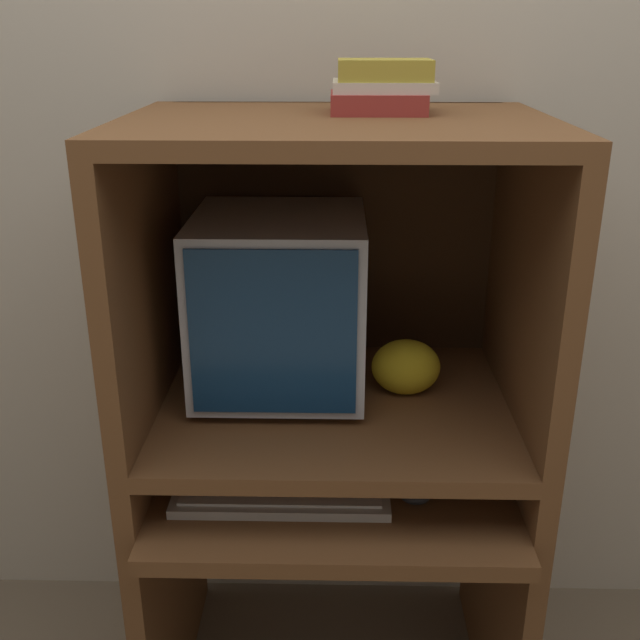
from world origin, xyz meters
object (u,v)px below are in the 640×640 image
snack_bag (408,367)px  crt_monitor (282,302)px  book_stack (384,88)px  mouse (418,497)px  keyboard (284,492)px

snack_bag → crt_monitor: bearing=176.0°
crt_monitor → book_stack: book_stack is taller
crt_monitor → mouse: bearing=-39.3°
book_stack → snack_bag: bearing=-26.4°
keyboard → book_stack: size_ratio=2.16×
mouse → snack_bag: 0.29m
snack_bag → book_stack: bearing=153.6°
keyboard → book_stack: (0.20, 0.24, 0.80)m
crt_monitor → mouse: (0.29, -0.24, -0.34)m
crt_monitor → snack_bag: (0.28, -0.02, -0.14)m
mouse → book_stack: 0.84m
keyboard → mouse: same height
keyboard → snack_bag: 0.39m
book_stack → mouse: bearing=-72.5°
crt_monitor → snack_bag: 0.32m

